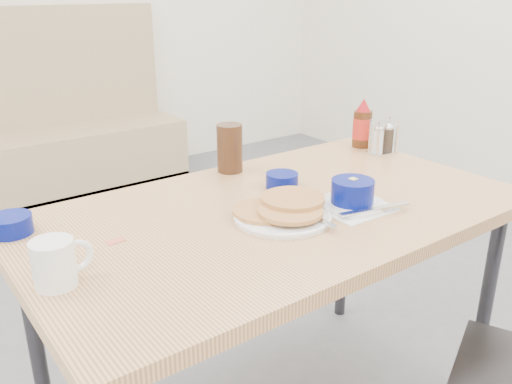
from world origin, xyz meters
TOP-DOWN VIEW (x-y plane):
  - booth_bench at (0.00, 2.78)m, footprint 1.90×0.56m
  - dining_table at (0.00, 0.25)m, footprint 1.40×0.80m
  - pancake_plate at (-0.04, 0.18)m, footprint 0.27×0.28m
  - coffee_mug at (-0.63, 0.19)m, footprint 0.13×0.09m
  - grits_setting at (0.17, 0.13)m, footprint 0.22×0.21m
  - creamer_bowl at (-0.64, 0.51)m, footprint 0.10×0.10m
  - butter_bowl at (0.11, 0.37)m, footprint 0.10×0.10m
  - amber_tumbler at (0.07, 0.59)m, footprint 0.10×0.10m
  - condiment_caddy at (0.64, 0.43)m, footprint 0.11×0.08m
  - syrup_bottle at (0.64, 0.53)m, footprint 0.07×0.07m
  - sugar_wrapper at (-0.45, 0.31)m, footprint 0.04×0.03m

SIDE VIEW (x-z plane):
  - booth_bench at x=0.00m, z-range -0.26..0.96m
  - dining_table at x=0.00m, z-range 0.32..1.08m
  - sugar_wrapper at x=-0.45m, z-range 0.76..0.76m
  - pancake_plate at x=-0.04m, z-range 0.76..0.80m
  - butter_bowl at x=0.11m, z-range 0.76..0.80m
  - creamer_bowl at x=-0.64m, z-range 0.76..0.81m
  - grits_setting at x=0.17m, z-range 0.75..0.84m
  - condiment_caddy at x=0.64m, z-range 0.74..0.87m
  - coffee_mug at x=-0.63m, z-range 0.76..0.86m
  - amber_tumbler at x=0.07m, z-range 0.76..0.92m
  - syrup_bottle at x=0.64m, z-range 0.75..0.93m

